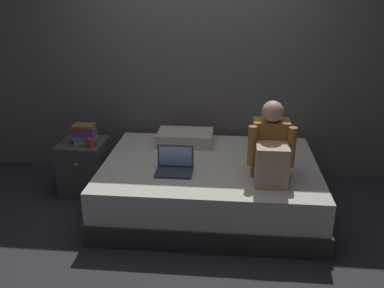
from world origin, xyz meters
name	(u,v)px	position (x,y,z in m)	size (l,w,h in m)	color
ground_plane	(185,223)	(0.00, 0.00, 0.00)	(8.00, 8.00, 0.00)	#2D2D33
wall_back	(197,52)	(0.00, 1.20, 1.35)	(5.60, 0.10, 2.70)	#605B56
bed	(210,185)	(0.20, 0.30, 0.24)	(2.00, 1.50, 0.48)	#332D2B
nightstand	(85,167)	(-1.10, 0.54, 0.27)	(0.44, 0.46, 0.54)	#474442
person_sitting	(271,150)	(0.72, 0.03, 0.73)	(0.39, 0.44, 0.66)	olive
laptop	(175,166)	(-0.10, 0.06, 0.53)	(0.32, 0.23, 0.22)	#333842
pillow	(185,138)	(-0.08, 0.75, 0.54)	(0.56, 0.36, 0.13)	beige
book_stack	(84,133)	(-1.06, 0.53, 0.64)	(0.24, 0.16, 0.19)	beige
mug	(90,143)	(-0.97, 0.42, 0.58)	(0.08, 0.08, 0.09)	#933833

